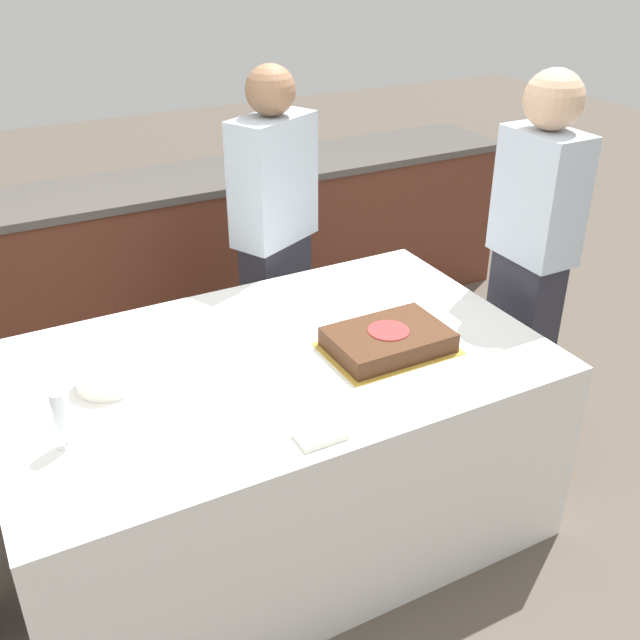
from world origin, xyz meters
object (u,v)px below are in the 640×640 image
Objects in this scene: plate_stack at (107,378)px; person_seated_right at (530,264)px; person_cutting_cake at (275,241)px; wine_glass at (60,411)px; cake at (388,340)px.

person_seated_right is at bearing -2.91° from plate_stack.
plate_stack is at bearing 10.91° from person_cutting_cake.
plate_stack is 0.12× the size of person_seated_right.
plate_stack is 0.13× the size of person_cutting_cake.
person_cutting_cake is at bearing -135.97° from person_seated_right.
wine_glass is (-0.19, -0.26, 0.09)m from plate_stack.
cake is 0.80m from person_seated_right.
cake is at bearing 1.11° from wine_glass.
wine_glass is at bearing 14.40° from person_cutting_cake.
cake is at bearing 63.76° from person_cutting_cake.
plate_stack is 1.73m from person_seated_right.
person_cutting_cake reaches higher than wine_glass.
person_seated_right is (1.73, -0.09, 0.08)m from plate_stack.
cake is 2.42× the size of wine_glass.
person_seated_right reaches higher than plate_stack.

